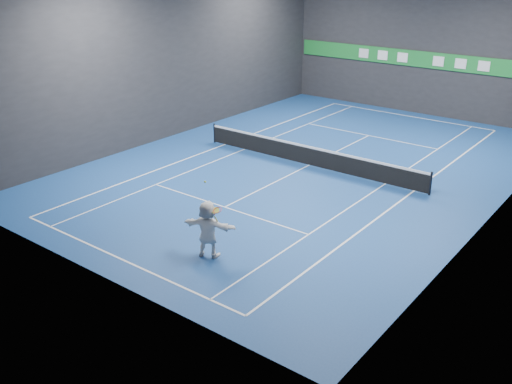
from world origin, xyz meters
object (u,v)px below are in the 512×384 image
Objects in this scene: player at (208,229)px; tennis_racket at (217,211)px; tennis_ball at (205,182)px; tennis_net at (309,155)px.

player reaches higher than tennis_racket.
player is 1.65m from tennis_ball.
tennis_ball reaches higher than player.
tennis_racket is at bearing 167.32° from player.
tennis_ball is at bearing -57.85° from player.
tennis_ball is 0.13× the size of tennis_racket.
tennis_ball reaches higher than tennis_net.
tennis_ball is 10.14m from tennis_net.
player is at bearing -38.17° from tennis_ball.
tennis_net is 10.23m from tennis_racket.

